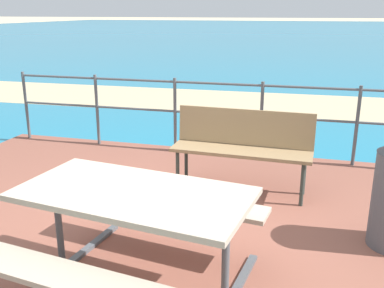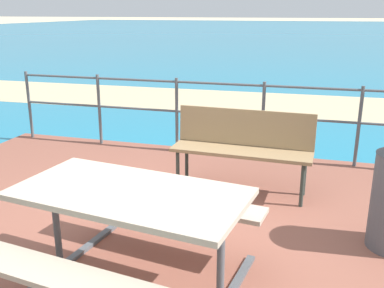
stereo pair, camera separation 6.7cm
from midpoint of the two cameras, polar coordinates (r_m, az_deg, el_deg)
ground_plane at (r=3.86m, az=-4.37°, el=-13.21°), size 240.00×240.00×0.00m
patio_paving at (r=3.84m, az=-4.38°, el=-12.83°), size 6.40×5.20×0.06m
sea_water at (r=43.17m, az=14.92°, el=14.01°), size 90.00×90.00×0.01m
beach_strip at (r=9.63m, az=8.65°, el=5.32°), size 54.04×3.62×0.01m
picnic_table at (r=2.95m, az=-7.43°, el=-9.23°), size 1.71×1.64×0.76m
park_bench at (r=4.65m, az=7.09°, el=0.21°), size 1.49×0.46×0.88m
railing_fence at (r=5.82m, az=3.87°, el=4.70°), size 5.94×0.04×1.02m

